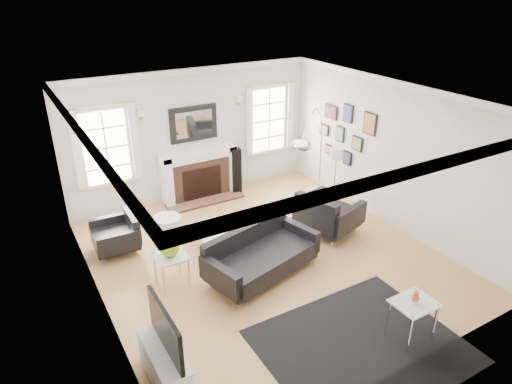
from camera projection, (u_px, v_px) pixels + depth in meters
floor at (266, 257)px, 7.97m from camera, size 6.00×6.00×0.00m
back_wall at (193, 134)px, 9.71m from camera, size 5.50×0.04×2.80m
front_wall at (409, 281)px, 5.03m from camera, size 5.50×0.04×2.80m
left_wall at (93, 227)px, 6.12m from camera, size 0.04×6.00×2.80m
right_wall at (391, 154)px, 8.62m from camera, size 0.04×6.00×2.80m
ceiling at (268, 99)px, 6.77m from camera, size 5.50×6.00×0.02m
crown_molding at (268, 103)px, 6.80m from camera, size 5.50×6.00×0.12m
fireplace at (200, 175)px, 9.92m from camera, size 1.70×0.69×1.11m
mantel_mirror at (194, 124)px, 9.57m from camera, size 1.05×0.07×0.75m
window_left at (106, 147)px, 8.80m from camera, size 1.24×0.15×1.62m
window_right at (269, 120)px, 10.49m from camera, size 1.24×0.15×1.62m
gallery_wall at (345, 130)px, 9.56m from camera, size 0.04×1.73×1.29m
tv_unit at (165, 361)px, 5.39m from camera, size 0.35×1.00×1.09m
area_rug at (362, 346)px, 6.04m from camera, size 2.57×2.14×0.01m
sofa at (259, 255)px, 7.41m from camera, size 2.06×1.31×0.62m
armchair_left at (118, 235)px, 8.05m from camera, size 0.78×0.86×0.56m
armchair_right at (327, 215)px, 8.55m from camera, size 1.18×1.26×0.71m
coffee_table at (224, 230)px, 8.02m from camera, size 0.98×0.98×0.43m
side_table_left at (171, 261)px, 7.10m from camera, size 0.49×0.49×0.54m
nesting_table at (413, 310)px, 5.99m from camera, size 0.55×0.46×0.60m
gourd_lamp at (168, 234)px, 6.89m from camera, size 0.42×0.42×0.67m
orange_vase at (416, 297)px, 5.89m from camera, size 0.10×0.10×0.17m
arc_floor_lamp at (312, 159)px, 8.76m from camera, size 1.66×1.53×2.34m
stick_floor_lamp at (337, 157)px, 9.18m from camera, size 0.27×0.27×1.34m
speaker_tower at (236, 171)px, 10.19m from camera, size 0.25×0.25×1.04m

